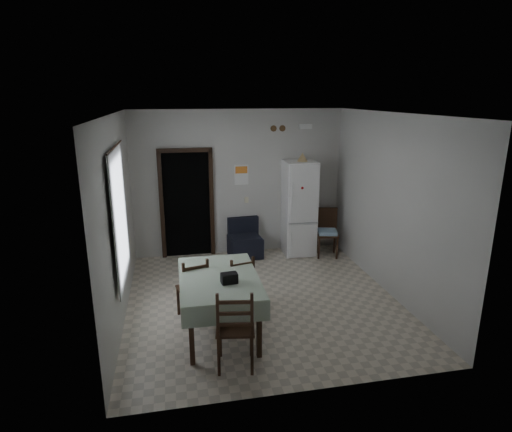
{
  "coord_description": "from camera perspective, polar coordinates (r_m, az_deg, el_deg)",
  "views": [
    {
      "loc": [
        -1.32,
        -6.08,
        3.15
      ],
      "look_at": [
        0.0,
        0.5,
        1.25
      ],
      "focal_mm": 30.0,
      "sensor_mm": 36.0,
      "label": 1
    }
  ],
  "objects": [
    {
      "name": "ground",
      "position": [
        6.97,
        0.82,
        -11.05
      ],
      "size": [
        4.5,
        4.5,
        0.0
      ],
      "primitive_type": "plane",
      "color": "beige",
      "rests_on": "ground"
    },
    {
      "name": "dining_chair_near_head",
      "position": [
        5.21,
        -2.78,
        -14.52
      ],
      "size": [
        0.51,
        0.51,
        1.04
      ],
      "primitive_type": null,
      "rotation": [
        0.0,
        0.0,
        2.98
      ],
      "color": "black",
      "rests_on": "ground"
    },
    {
      "name": "black_bag",
      "position": [
        5.55,
        -3.59,
        -8.27
      ],
      "size": [
        0.22,
        0.15,
        0.14
      ],
      "primitive_type": "cube",
      "rotation": [
        0.0,
        0.0,
        0.13
      ],
      "color": "black",
      "rests_on": "dining_table"
    },
    {
      "name": "curtain",
      "position": [
        6.14,
        -17.67,
        -0.07
      ],
      "size": [
        0.02,
        1.45,
        1.85
      ],
      "primitive_type": "cube",
      "color": "beige",
      "rests_on": "ground"
    },
    {
      "name": "curtain_rod",
      "position": [
        5.96,
        -18.34,
        8.75
      ],
      "size": [
        0.02,
        1.6,
        0.02
      ],
      "primitive_type": "cylinder",
      "rotation": [
        1.57,
        0.0,
        0.0
      ],
      "color": "black",
      "rests_on": "ground"
    },
    {
      "name": "window_recess",
      "position": [
        6.15,
        -18.68,
        -0.13
      ],
      "size": [
        0.1,
        1.2,
        1.6
      ],
      "primitive_type": "cube",
      "color": "silver",
      "rests_on": "ground"
    },
    {
      "name": "light_switch",
      "position": [
        8.69,
        -1.28,
        2.17
      ],
      "size": [
        0.08,
        0.02,
        0.12
      ],
      "primitive_type": "cube",
      "color": "beige",
      "rests_on": "ground"
    },
    {
      "name": "corner_chair",
      "position": [
        8.7,
        9.49,
        -2.27
      ],
      "size": [
        0.5,
        0.5,
        0.96
      ],
      "primitive_type": null,
      "rotation": [
        0.0,
        0.0,
        -0.23
      ],
      "color": "black",
      "rests_on": "ground"
    },
    {
      "name": "calendar_image",
      "position": [
        8.55,
        -1.97,
        6.17
      ],
      "size": [
        0.24,
        0.01,
        0.14
      ],
      "primitive_type": "cube",
      "color": "orange",
      "rests_on": "ground"
    },
    {
      "name": "wall_front",
      "position": [
        4.39,
        7.12,
        -7.1
      ],
      "size": [
        4.2,
        0.02,
        2.9
      ],
      "primitive_type": null,
      "color": "beige",
      "rests_on": "ground"
    },
    {
      "name": "doorway",
      "position": [
        8.79,
        -9.26,
        1.85
      ],
      "size": [
        1.06,
        0.52,
        2.22
      ],
      "color": "black",
      "rests_on": "ground"
    },
    {
      "name": "navy_seat",
      "position": [
        8.59,
        -1.47,
        -3.0
      ],
      "size": [
        0.68,
        0.66,
        0.76
      ],
      "primitive_type": null,
      "rotation": [
        0.0,
        0.0,
        0.08
      ],
      "color": "black",
      "rests_on": "ground"
    },
    {
      "name": "fridge",
      "position": [
        8.67,
        5.77,
        1.05
      ],
      "size": [
        0.64,
        0.64,
        1.9
      ],
      "primitive_type": null,
      "rotation": [
        0.0,
        0.0,
        -0.03
      ],
      "color": "white",
      "rests_on": "ground"
    },
    {
      "name": "dining_chair_far_right",
      "position": [
        6.43,
        -2.37,
        -8.96
      ],
      "size": [
        0.47,
        0.47,
        0.91
      ],
      "primitive_type": null,
      "rotation": [
        0.0,
        0.0,
        3.37
      ],
      "color": "black",
      "rests_on": "ground"
    },
    {
      "name": "ceiling",
      "position": [
        6.23,
        0.93,
        13.5
      ],
      "size": [
        4.2,
        4.5,
        0.02
      ],
      "primitive_type": null,
      "color": "white",
      "rests_on": "ground"
    },
    {
      "name": "dining_table",
      "position": [
        5.95,
        -4.87,
        -11.66
      ],
      "size": [
        1.05,
        1.59,
        0.82
      ],
      "primitive_type": null,
      "rotation": [
        0.0,
        0.0,
        -0.01
      ],
      "color": "#9EB197",
      "rests_on": "ground"
    },
    {
      "name": "wall_right",
      "position": [
        7.18,
        17.49,
        1.37
      ],
      "size": [
        0.02,
        4.5,
        2.9
      ],
      "primitive_type": null,
      "color": "beige",
      "rests_on": "ground"
    },
    {
      "name": "calendar",
      "position": [
        8.57,
        -1.97,
        5.51
      ],
      "size": [
        0.28,
        0.02,
        0.4
      ],
      "primitive_type": "cube",
      "color": "white",
      "rests_on": "ground"
    },
    {
      "name": "vent_right",
      "position": [
        8.62,
        3.54,
        11.59
      ],
      "size": [
        0.12,
        0.03,
        0.12
      ],
      "primitive_type": "cylinder",
      "rotation": [
        1.57,
        0.0,
        0.0
      ],
      "color": "brown",
      "rests_on": "ground"
    },
    {
      "name": "tan_cone",
      "position": [
        8.45,
        6.22,
        7.82
      ],
      "size": [
        0.21,
        0.21,
        0.17
      ],
      "primitive_type": "cone",
      "rotation": [
        0.0,
        0.0,
        -0.02
      ],
      "color": "tan",
      "rests_on": "fridge"
    },
    {
      "name": "dining_chair_far_left",
      "position": [
        6.32,
        -8.46,
        -9.42
      ],
      "size": [
        0.5,
        0.5,
        0.95
      ],
      "primitive_type": null,
      "rotation": [
        0.0,
        0.0,
        3.41
      ],
      "color": "black",
      "rests_on": "ground"
    },
    {
      "name": "emergency_light",
      "position": [
        8.73,
        6.63,
        11.77
      ],
      "size": [
        0.25,
        0.07,
        0.09
      ],
      "primitive_type": "cube",
      "color": "white",
      "rests_on": "ground"
    },
    {
      "name": "vent_left",
      "position": [
        8.58,
        2.35,
        11.59
      ],
      "size": [
        0.12,
        0.03,
        0.12
      ],
      "primitive_type": "cylinder",
      "rotation": [
        1.57,
        0.0,
        0.0
      ],
      "color": "brown",
      "rests_on": "ground"
    },
    {
      "name": "wall_back",
      "position": [
        8.6,
        -2.3,
        4.4
      ],
      "size": [
        4.2,
        0.02,
        2.9
      ],
      "primitive_type": null,
      "color": "beige",
      "rests_on": "ground"
    },
    {
      "name": "wall_left",
      "position": [
        6.36,
        -17.95,
        -0.49
      ],
      "size": [
        0.02,
        4.5,
        2.9
      ],
      "primitive_type": null,
      "color": "beige",
      "rests_on": "ground"
    }
  ]
}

